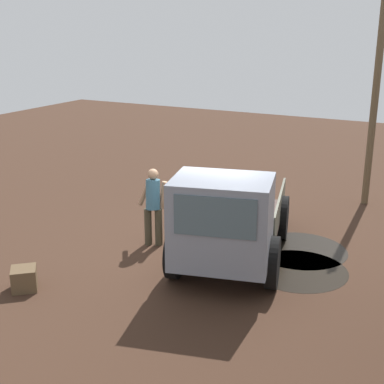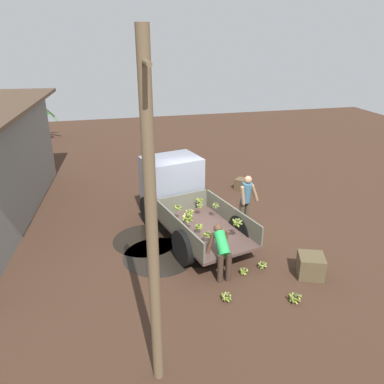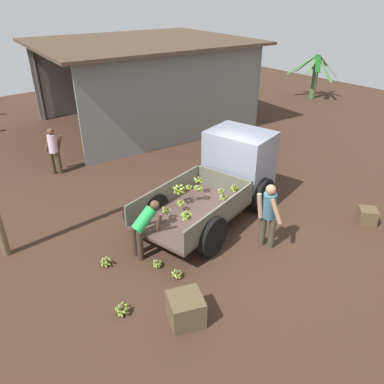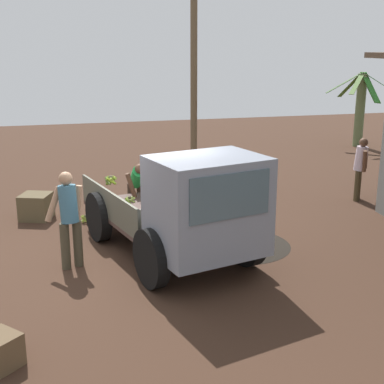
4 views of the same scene
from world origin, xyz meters
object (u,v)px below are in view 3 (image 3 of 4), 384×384
(banana_bunch_on_ground_0, at_px, (106,261))
(banana_bunch_on_ground_2, at_px, (157,263))
(person_worker_loading, at_px, (144,226))
(person_foreground_visitor, at_px, (269,213))
(wooden_crate_0, at_px, (186,309))
(banana_bunch_on_ground_1, at_px, (122,309))
(person_bystander_near_shed, at_px, (53,149))
(cargo_truck, at_px, (230,171))
(wooden_crate_1, at_px, (367,216))
(banana_bunch_on_ground_3, at_px, (177,274))

(banana_bunch_on_ground_0, relative_size, banana_bunch_on_ground_2, 1.09)
(person_worker_loading, relative_size, banana_bunch_on_ground_0, 5.04)
(person_foreground_visitor, bearing_deg, wooden_crate_0, -9.03)
(banana_bunch_on_ground_1, height_order, wooden_crate_0, wooden_crate_0)
(banana_bunch_on_ground_2, bearing_deg, person_bystander_near_shed, 89.33)
(person_worker_loading, height_order, wooden_crate_0, person_worker_loading)
(cargo_truck, xyz_separation_m, wooden_crate_1, (2.26, -3.03, -0.87))
(banana_bunch_on_ground_0, bearing_deg, banana_bunch_on_ground_2, -40.38)
(wooden_crate_0, bearing_deg, wooden_crate_1, -3.43)
(banana_bunch_on_ground_0, xyz_separation_m, banana_bunch_on_ground_2, (0.89, -0.76, -0.02))
(person_worker_loading, relative_size, wooden_crate_1, 2.97)
(person_foreground_visitor, distance_m, wooden_crate_1, 3.18)
(person_bystander_near_shed, bearing_deg, cargo_truck, -113.61)
(person_worker_loading, height_order, wooden_crate_1, person_worker_loading)
(person_bystander_near_shed, xyz_separation_m, banana_bunch_on_ground_0, (-0.97, -5.46, -0.76))
(cargo_truck, xyz_separation_m, wooden_crate_0, (-3.63, -2.67, -0.80))
(wooden_crate_0, bearing_deg, banana_bunch_on_ground_2, 75.03)
(banana_bunch_on_ground_0, distance_m, wooden_crate_0, 2.44)
(cargo_truck, relative_size, banana_bunch_on_ground_0, 17.82)
(person_foreground_visitor, height_order, person_bystander_near_shed, person_foreground_visitor)
(person_bystander_near_shed, bearing_deg, banana_bunch_on_ground_2, -145.32)
(cargo_truck, bearing_deg, banana_bunch_on_ground_3, -166.33)
(banana_bunch_on_ground_0, height_order, wooden_crate_0, wooden_crate_0)
(banana_bunch_on_ground_2, bearing_deg, person_worker_loading, 83.30)
(person_bystander_near_shed, relative_size, banana_bunch_on_ground_2, 6.63)
(cargo_truck, bearing_deg, wooden_crate_1, -67.52)
(banana_bunch_on_ground_3, bearing_deg, cargo_truck, 27.90)
(person_foreground_visitor, relative_size, wooden_crate_0, 2.71)
(person_foreground_visitor, relative_size, banana_bunch_on_ground_2, 7.16)
(person_foreground_visitor, relative_size, person_bystander_near_shed, 1.08)
(wooden_crate_0, bearing_deg, person_bystander_near_shed, 86.29)
(banana_bunch_on_ground_0, bearing_deg, cargo_truck, 3.92)
(banana_bunch_on_ground_3, bearing_deg, banana_bunch_on_ground_2, 103.45)
(banana_bunch_on_ground_0, height_order, wooden_crate_1, wooden_crate_1)
(person_foreground_visitor, xyz_separation_m, banana_bunch_on_ground_0, (-3.41, 1.76, -0.83))
(banana_bunch_on_ground_0, distance_m, wooden_crate_1, 6.91)
(banana_bunch_on_ground_0, relative_size, banana_bunch_on_ground_3, 1.06)
(person_worker_loading, xyz_separation_m, wooden_crate_1, (5.38, -2.58, -0.57))
(person_foreground_visitor, bearing_deg, cargo_truck, -129.45)
(person_foreground_visitor, distance_m, banana_bunch_on_ground_1, 3.93)
(banana_bunch_on_ground_0, bearing_deg, wooden_crate_1, -23.42)
(cargo_truck, height_order, person_worker_loading, cargo_truck)
(person_worker_loading, distance_m, banana_bunch_on_ground_2, 0.90)
(banana_bunch_on_ground_2, relative_size, wooden_crate_1, 0.54)
(person_worker_loading, height_order, banana_bunch_on_ground_3, person_worker_loading)
(cargo_truck, bearing_deg, person_bystander_near_shed, 106.81)
(banana_bunch_on_ground_0, height_order, banana_bunch_on_ground_1, banana_bunch_on_ground_1)
(banana_bunch_on_ground_3, xyz_separation_m, wooden_crate_0, (-0.58, -1.06, 0.18))
(person_foreground_visitor, height_order, wooden_crate_0, person_foreground_visitor)
(banana_bunch_on_ground_0, bearing_deg, banana_bunch_on_ground_1, -105.54)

